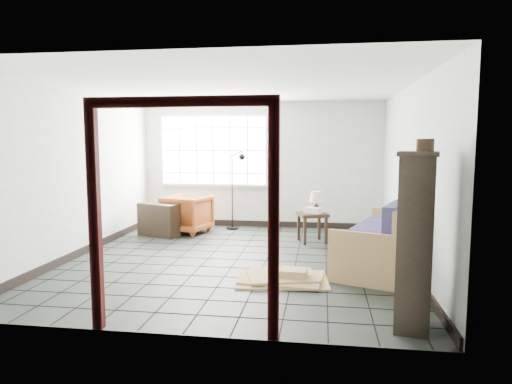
% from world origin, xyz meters
% --- Properties ---
extents(ground, '(5.50, 5.50, 0.00)m').
position_xyz_m(ground, '(0.00, 0.00, 0.00)').
color(ground, black).
rests_on(ground, ground).
extents(room_shell, '(5.02, 5.52, 2.61)m').
position_xyz_m(room_shell, '(0.00, 0.03, 1.68)').
color(room_shell, '#AAAFA7').
rests_on(room_shell, ground).
extents(window_panel, '(2.32, 0.08, 1.52)m').
position_xyz_m(window_panel, '(-1.00, 2.70, 1.60)').
color(window_panel, silver).
rests_on(window_panel, ground).
extents(doorway_trim, '(1.80, 0.08, 2.20)m').
position_xyz_m(doorway_trim, '(0.00, -2.70, 1.38)').
color(doorway_trim, '#350C0C').
rests_on(doorway_trim, ground).
extents(futon_sofa, '(1.58, 2.43, 1.01)m').
position_xyz_m(futon_sofa, '(2.22, -0.04, 0.36)').
color(futon_sofa, brown).
rests_on(futon_sofa, ground).
extents(armchair, '(0.96, 0.92, 0.82)m').
position_xyz_m(armchair, '(-1.35, 1.89, 0.41)').
color(armchair, '#8E4B14').
rests_on(armchair, ground).
extents(side_table, '(0.61, 0.61, 0.53)m').
position_xyz_m(side_table, '(1.11, 1.38, 0.44)').
color(side_table, black).
rests_on(side_table, ground).
extents(table_lamp, '(0.30, 0.30, 0.38)m').
position_xyz_m(table_lamp, '(1.18, 1.45, 0.79)').
color(table_lamp, black).
rests_on(table_lamp, side_table).
extents(projector, '(0.36, 0.33, 0.10)m').
position_xyz_m(projector, '(1.13, 1.37, 0.58)').
color(projector, silver).
rests_on(projector, side_table).
extents(floor_lamp, '(0.43, 0.31, 1.62)m').
position_xyz_m(floor_lamp, '(-0.44, 2.35, 0.86)').
color(floor_lamp, black).
rests_on(floor_lamp, ground).
extents(console_shelf, '(0.86, 0.57, 0.62)m').
position_xyz_m(console_shelf, '(-1.79, 1.49, 0.31)').
color(console_shelf, black).
rests_on(console_shelf, ground).
extents(tall_shelf, '(0.45, 0.53, 1.71)m').
position_xyz_m(tall_shelf, '(2.15, -2.30, 0.87)').
color(tall_shelf, black).
rests_on(tall_shelf, ground).
extents(pot, '(0.17, 0.17, 0.12)m').
position_xyz_m(pot, '(2.20, -2.32, 1.77)').
color(pot, black).
rests_on(pot, tall_shelf).
extents(open_box, '(0.87, 0.45, 0.49)m').
position_xyz_m(open_box, '(2.15, 0.32, 0.18)').
color(open_box, '#A0854D').
rests_on(open_box, ground).
extents(cardboard_pile, '(1.24, 0.93, 0.17)m').
position_xyz_m(cardboard_pile, '(0.80, -0.95, 0.04)').
color(cardboard_pile, '#A0854D').
rests_on(cardboard_pile, ground).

